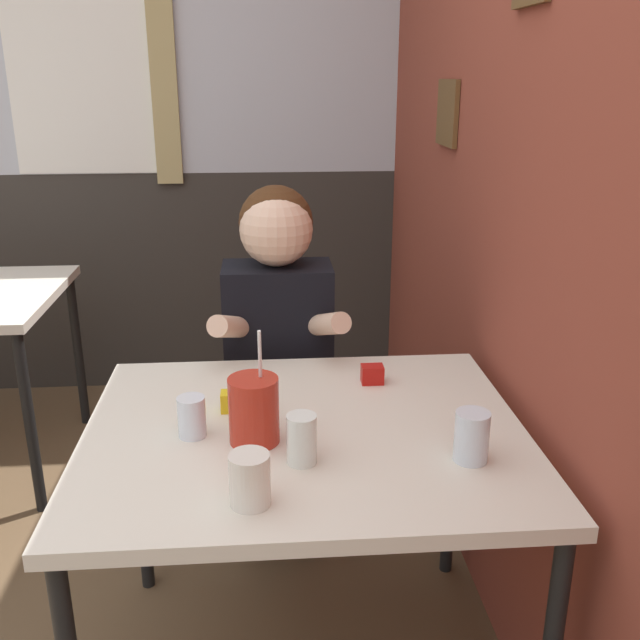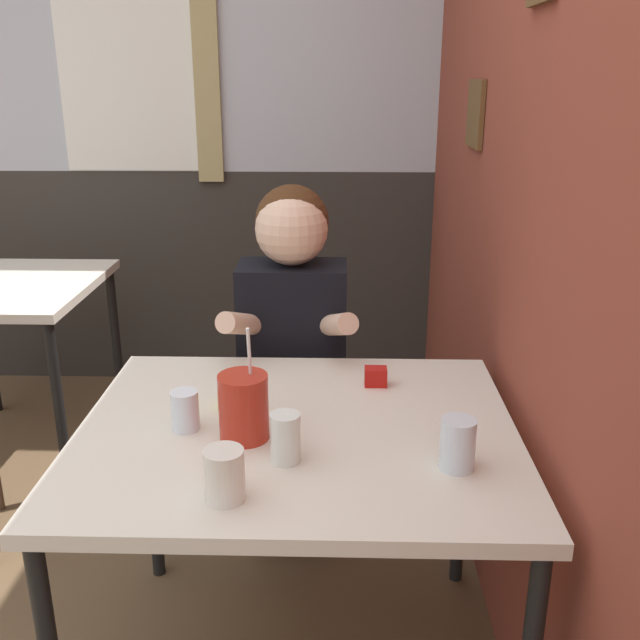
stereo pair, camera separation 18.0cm
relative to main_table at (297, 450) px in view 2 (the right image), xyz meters
name	(u,v)px [view 2 (the right image)]	position (x,y,z in m)	size (l,w,h in m)	color
brick_wall_right	(492,139)	(0.59, 0.86, 0.66)	(0.08, 4.26, 2.70)	brown
back_wall	(173,116)	(-0.71, 2.02, 0.67)	(5.53, 0.09, 2.70)	silver
main_table	(297,450)	(0.00, 0.00, 0.00)	(1.05, 0.88, 0.75)	beige
background_table	(9,304)	(-1.25, 1.21, -0.02)	(0.69, 0.80, 0.75)	beige
person_seated	(293,360)	(-0.05, 0.61, -0.01)	(0.42, 0.42, 1.23)	black
cocktail_pitcher	(244,407)	(-0.12, -0.06, 0.14)	(0.12, 0.12, 0.28)	#B22819
glass_near_pitcher	(185,411)	(-0.26, -0.02, 0.11)	(0.07, 0.07, 0.10)	silver
glass_center	(285,438)	(-0.02, -0.16, 0.12)	(0.07, 0.07, 0.11)	silver
glass_far_side	(224,475)	(-0.13, -0.31, 0.12)	(0.08, 0.08, 0.11)	silver
glass_by_brick	(458,444)	(0.35, -0.18, 0.12)	(0.08, 0.08, 0.11)	silver
condiment_ketchup	(376,377)	(0.20, 0.25, 0.09)	(0.06, 0.04, 0.05)	#B7140F
condiment_mustard	(231,397)	(-0.17, 0.11, 0.09)	(0.06, 0.04, 0.05)	yellow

